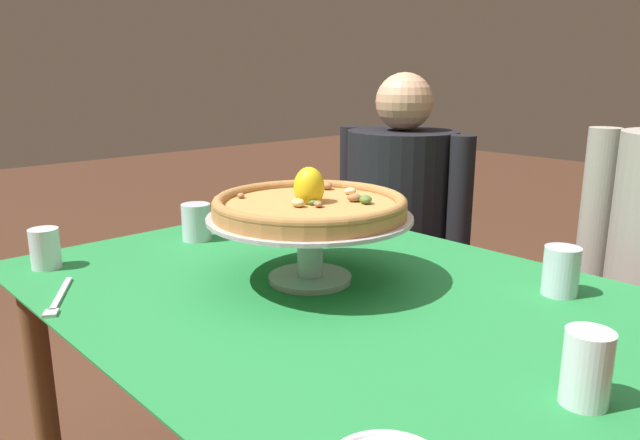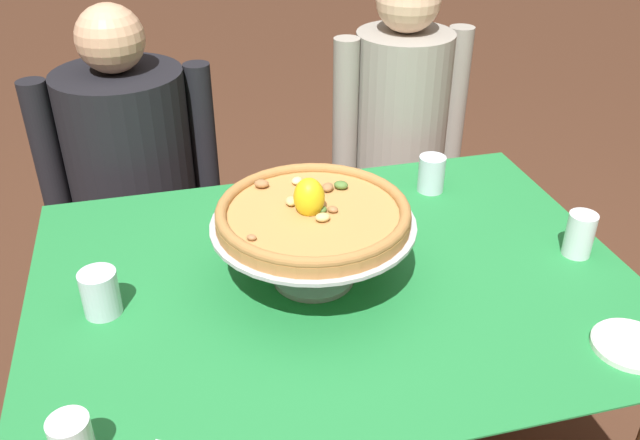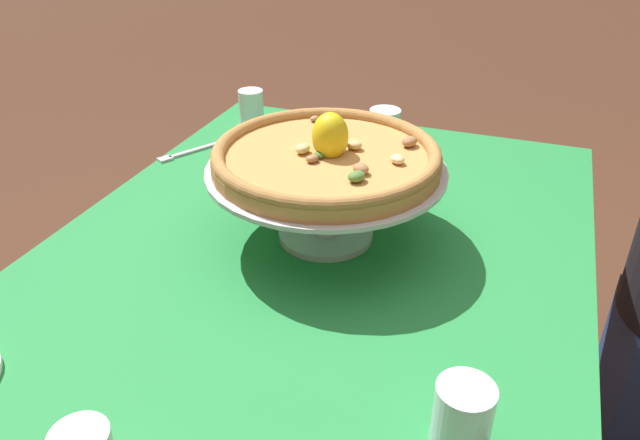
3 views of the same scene
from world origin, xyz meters
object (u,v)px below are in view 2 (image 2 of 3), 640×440
Objects in this scene: side_plate at (631,345)px; pizza at (313,213)px; diner_right at (397,165)px; diner_left at (135,193)px; water_glass_side_right at (579,237)px; water_glass_back_right at (431,176)px; water_glass_side_left at (101,296)px; pizza_stand at (313,237)px.

pizza is at bearing 145.47° from side_plate.
diner_right reaches higher than pizza.
diner_left reaches higher than side_plate.
diner_left is at bearing 128.86° from side_plate.
water_glass_side_right is (0.61, -0.06, -0.12)m from pizza.
water_glass_side_right is at bearing -60.31° from water_glass_back_right.
pizza is 2.76× the size of side_plate.
diner_left reaches higher than water_glass_side_left.
side_plate is at bearing -20.18° from water_glass_side_left.
water_glass_side_right is 0.09× the size of diner_right.
water_glass_side_right reaches higher than side_plate.
side_plate is (-0.08, -0.31, -0.04)m from water_glass_side_right.
pizza_stand is 4.10× the size of water_glass_side_right.
pizza_stand is 0.35× the size of diner_right.
water_glass_side_right is at bearing 75.81° from side_plate.
diner_right is (0.86, -0.02, -0.00)m from diner_left.
pizza_stand is 2.94× the size of side_plate.
diner_left is (-0.39, 0.77, -0.26)m from pizza_stand.
diner_left is 0.95× the size of diner_right.
water_glass_side_left is at bearing 177.41° from water_glass_side_right.
pizza is 0.95m from diner_right.
water_glass_side_left is 0.08× the size of diner_left.
water_glass_side_right is at bearing -2.59° from water_glass_side_left.
diner_right is (-0.05, 1.12, -0.16)m from side_plate.
pizza_stand is 0.61m from water_glass_side_right.
diner_left reaches higher than water_glass_back_right.
water_glass_side_right is 0.42m from water_glass_back_right.
water_glass_side_left is 0.99× the size of water_glass_back_right.
diner_right reaches higher than diner_left.
water_glass_side_left is 0.90m from water_glass_back_right.
pizza_stand is 4.43× the size of water_glass_side_left.
water_glass_side_right is 1.05m from water_glass_side_left.
pizza_stand is at bearing -67.59° from pizza.
water_glass_side_right is at bearing -5.19° from pizza.
water_glass_back_right is at bearing 20.83° from water_glass_side_left.
water_glass_side_right is (0.61, -0.05, -0.06)m from pizza_stand.
water_glass_back_right is at bearing 119.69° from water_glass_side_right.
pizza_stand is at bearing 174.87° from water_glass_side_right.
diner_right is at bearing -1.03° from diner_left.
diner_left is at bearing 178.97° from diner_right.
water_glass_side_left is at bearing -178.97° from pizza.
diner_right is at bearing 57.78° from pizza.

